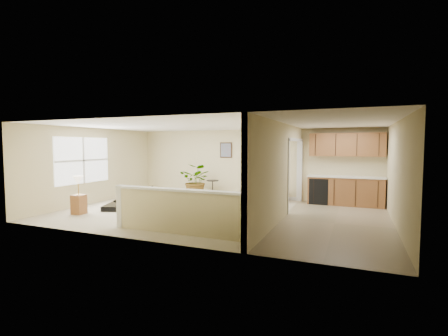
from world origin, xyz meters
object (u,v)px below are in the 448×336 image
at_px(piano_bench, 169,202).
at_px(loveseat, 264,191).
at_px(piano, 134,189).
at_px(palm_plant, 197,181).
at_px(small_plant, 275,194).
at_px(accent_table, 213,186).
at_px(lamp_stand, 79,198).

bearing_deg(piano_bench, loveseat, 51.60).
xyz_separation_m(piano, palm_plant, (0.95, 2.41, 0.03)).
bearing_deg(piano_bench, small_plant, 44.34).
xyz_separation_m(piano, small_plant, (3.84, 2.65, -0.33)).
relative_size(piano, accent_table, 3.16).
xyz_separation_m(piano, accent_table, (1.51, 2.61, -0.17)).
bearing_deg(palm_plant, accent_table, 18.83).
xyz_separation_m(loveseat, small_plant, (0.43, -0.20, -0.07)).
relative_size(accent_table, lamp_stand, 0.60).
height_order(piano_bench, palm_plant, palm_plant).
relative_size(piano, loveseat, 1.23).
relative_size(piano, lamp_stand, 1.90).
bearing_deg(piano_bench, piano, -175.72).
height_order(accent_table, lamp_stand, lamp_stand).
height_order(piano, palm_plant, piano).
bearing_deg(accent_table, lamp_stand, -119.77).
height_order(piano, loveseat, piano).
relative_size(accent_table, small_plant, 1.09).
height_order(piano_bench, small_plant, small_plant).
bearing_deg(accent_table, piano, -120.05).
distance_m(piano, loveseat, 4.45).
height_order(piano_bench, lamp_stand, lamp_stand).
distance_m(piano_bench, lamp_stand, 2.53).
distance_m(piano_bench, loveseat, 3.52).
height_order(piano_bench, accent_table, accent_table).
distance_m(piano, piano_bench, 1.27).
bearing_deg(lamp_stand, loveseat, 45.47).
xyz_separation_m(accent_table, lamp_stand, (-2.30, -4.03, 0.04)).
distance_m(accent_table, palm_plant, 0.62).
relative_size(piano_bench, loveseat, 0.44).
distance_m(piano, lamp_stand, 1.63).
bearing_deg(piano_bench, lamp_stand, -143.11).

